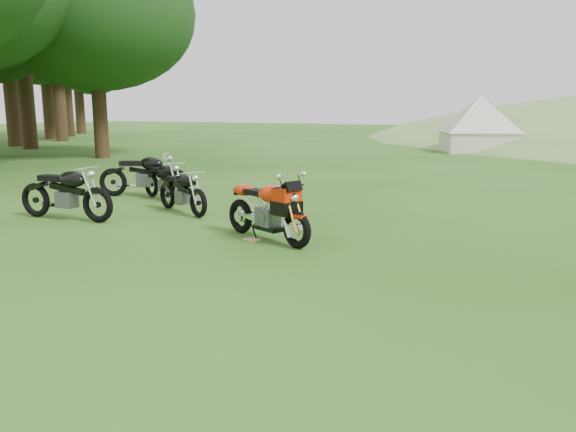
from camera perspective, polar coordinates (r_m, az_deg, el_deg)
The scene contains 9 objects.
ground at distance 6.59m, azimuth -0.94°, elevation -6.49°, with size 120.00×120.00×0.00m, color #225111.
treeline at distance 30.89m, azimuth -20.81°, elevation 6.56°, with size 28.00×32.00×14.00m, color black, non-canonical shape.
sport_motorcycle at distance 8.43m, azimuth -2.15°, elevation 1.14°, with size 1.80×0.45×1.08m, color red, non-canonical shape.
plywood_board at distance 8.53m, azimuth -3.64°, elevation -2.40°, with size 0.23×0.19×0.02m, color tan.
vintage_moto_a at distance 10.82m, azimuth -10.72°, elevation 2.59°, with size 1.67×0.39×0.88m, color black, non-canonical shape.
vintage_moto_b at distance 10.71m, azimuth -21.70°, elevation 2.33°, with size 1.96×0.45×1.03m, color black, non-canonical shape.
vintage_moto_c at distance 12.39m, azimuth -12.43°, elevation 3.62°, with size 1.71×0.40×0.90m, color black, non-canonical shape.
vintage_moto_d at distance 13.05m, azimuth -14.45°, elevation 4.20°, with size 1.98×0.46×1.04m, color black, non-canonical shape.
tent_left at distance 27.15m, azimuth 18.80°, elevation 8.90°, with size 2.96×2.96×2.56m, color silver, non-canonical shape.
Camera 1 is at (3.00, -5.52, 1.97)m, focal length 35.00 mm.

